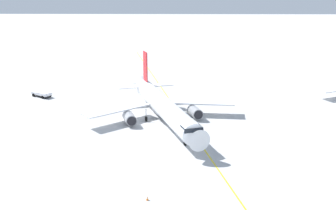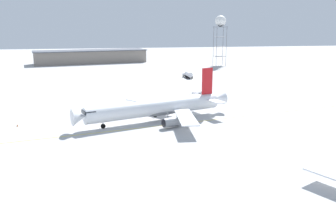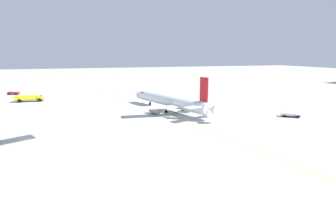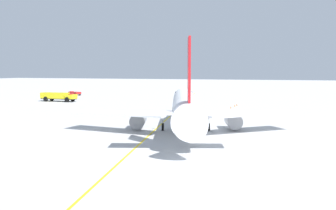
{
  "view_description": "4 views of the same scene",
  "coord_description": "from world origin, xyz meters",
  "px_view_note": "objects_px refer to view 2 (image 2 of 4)",
  "views": [
    {
      "loc": [
        4.09,
        -80.94,
        27.92
      ],
      "look_at": [
        2.69,
        1.87,
        3.61
      ],
      "focal_mm": 45.16,
      "sensor_mm": 36.0,
      "label": 1
    },
    {
      "loc": [
        84.24,
        -11.13,
        22.73
      ],
      "look_at": [
        3.97,
        4.29,
        4.4
      ],
      "focal_mm": 37.51,
      "sensor_mm": 36.0,
      "label": 2
    },
    {
      "loc": [
        30.54,
        85.08,
        18.58
      ],
      "look_at": [
        3.36,
        2.43,
        2.3
      ],
      "focal_mm": 29.05,
      "sensor_mm": 36.0,
      "label": 3
    },
    {
      "loc": [
        -13.64,
        53.64,
        8.72
      ],
      "look_at": [
        5.03,
        0.37,
        3.4
      ],
      "focal_mm": 39.11,
      "sensor_mm": 36.0,
      "label": 4
    }
  ],
  "objects_px": {
    "fuel_tanker_truck": "(188,74)",
    "safety_cone_near": "(17,125)",
    "pushback_tug_truck": "(197,92)",
    "radar_tower": "(220,23)",
    "airliner_main": "(157,108)"
  },
  "relations": [
    {
      "from": "radar_tower",
      "to": "safety_cone_near",
      "type": "distance_m",
      "value": 147.55
    },
    {
      "from": "fuel_tanker_truck",
      "to": "radar_tower",
      "type": "height_order",
      "value": "radar_tower"
    },
    {
      "from": "airliner_main",
      "to": "radar_tower",
      "type": "height_order",
      "value": "radar_tower"
    },
    {
      "from": "airliner_main",
      "to": "radar_tower",
      "type": "xyz_separation_m",
      "value": [
        -116.47,
        56.13,
        21.32
      ]
    },
    {
      "from": "fuel_tanker_truck",
      "to": "radar_tower",
      "type": "xyz_separation_m",
      "value": [
        -45.89,
        30.62,
        22.96
      ]
    },
    {
      "from": "fuel_tanker_truck",
      "to": "pushback_tug_truck",
      "type": "height_order",
      "value": "fuel_tanker_truck"
    },
    {
      "from": "fuel_tanker_truck",
      "to": "safety_cone_near",
      "type": "xyz_separation_m",
      "value": [
        69.38,
        -58.24,
        -1.29
      ]
    },
    {
      "from": "radar_tower",
      "to": "safety_cone_near",
      "type": "xyz_separation_m",
      "value": [
        115.27,
        -88.86,
        -24.25
      ]
    },
    {
      "from": "fuel_tanker_truck",
      "to": "radar_tower",
      "type": "bearing_deg",
      "value": -35.53
    },
    {
      "from": "airliner_main",
      "to": "fuel_tanker_truck",
      "type": "height_order",
      "value": "airliner_main"
    },
    {
      "from": "pushback_tug_truck",
      "to": "radar_tower",
      "type": "xyz_separation_m",
      "value": [
        -85.48,
        37.2,
        23.71
      ]
    },
    {
      "from": "airliner_main",
      "to": "radar_tower",
      "type": "relative_size",
      "value": 1.38
    },
    {
      "from": "pushback_tug_truck",
      "to": "safety_cone_near",
      "type": "relative_size",
      "value": 10.34
    },
    {
      "from": "safety_cone_near",
      "to": "airliner_main",
      "type": "bearing_deg",
      "value": 87.9
    },
    {
      "from": "fuel_tanker_truck",
      "to": "pushback_tug_truck",
      "type": "distance_m",
      "value": 40.14
    }
  ]
}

